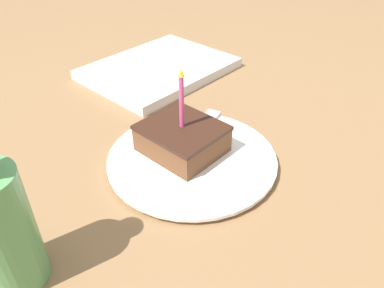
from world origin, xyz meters
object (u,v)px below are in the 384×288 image
at_px(plate, 192,159).
at_px(cake_slice, 182,138).
at_px(bottle, 0,227).
at_px(marble_board, 159,69).
at_px(fork, 198,131).

bearing_deg(plate, cake_slice, -92.83).
distance_m(cake_slice, bottle, 0.27).
height_order(plate, marble_board, marble_board).
height_order(plate, bottle, bottle).
xyz_separation_m(fork, marble_board, (-0.13, -0.23, -0.01)).
relative_size(plate, fork, 1.54).
relative_size(plate, cake_slice, 1.89).
bearing_deg(bottle, fork, -175.09).
bearing_deg(cake_slice, bottle, 3.11).
relative_size(bottle, marble_board, 0.65).
distance_m(cake_slice, marble_board, 0.30).
bearing_deg(marble_board, cake_slice, 52.99).
relative_size(cake_slice, fork, 0.82).
distance_m(plate, fork, 0.06).
xyz_separation_m(plate, cake_slice, (-0.00, -0.02, 0.03)).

